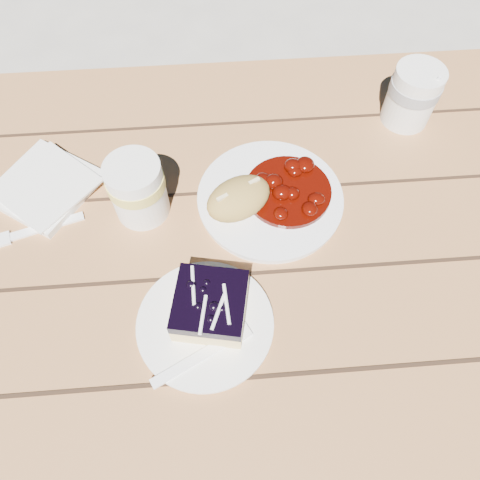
{
  "coord_description": "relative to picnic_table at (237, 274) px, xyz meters",
  "views": [
    {
      "loc": [
        -0.03,
        -0.4,
        1.41
      ],
      "look_at": [
        0.0,
        -0.05,
        0.81
      ],
      "focal_mm": 35.0,
      "sensor_mm": 36.0,
      "label": 1
    }
  ],
  "objects": [
    {
      "name": "blueberry_cake",
      "position": [
        -0.05,
        -0.14,
        0.2
      ],
      "size": [
        0.12,
        0.12,
        0.06
      ],
      "rotation": [
        0.0,
        0.0,
        -0.2
      ],
      "color": "#F8D987",
      "rests_on": "dessert_plate"
    },
    {
      "name": "fork_table",
      "position": [
        -0.31,
        0.03,
        0.16
      ],
      "size": [
        0.16,
        0.07,
        0.0
      ],
      "primitive_type": null,
      "rotation": [
        0.0,
        0.0,
        1.86
      ],
      "color": "white",
      "rests_on": "picnic_table"
    },
    {
      "name": "napkin_stack",
      "position": [
        -0.32,
        0.11,
        0.17
      ],
      "size": [
        0.21,
        0.21,
        0.01
      ],
      "primitive_type": "cube",
      "rotation": [
        0.0,
        0.0,
        0.97
      ],
      "color": "white",
      "rests_on": "picnic_table"
    },
    {
      "name": "coffee_cup",
      "position": [
        0.34,
        0.23,
        0.22
      ],
      "size": [
        0.09,
        0.09,
        0.11
      ],
      "primitive_type": "cylinder",
      "color": "white",
      "rests_on": "picnic_table"
    },
    {
      "name": "dessert_plate",
      "position": [
        -0.06,
        -0.16,
        0.17
      ],
      "size": [
        0.19,
        0.19,
        0.01
      ],
      "primitive_type": "cylinder",
      "color": "white",
      "rests_on": "picnic_table"
    },
    {
      "name": "second_cup",
      "position": [
        -0.15,
        0.06,
        0.22
      ],
      "size": [
        0.09,
        0.09,
        0.11
      ],
      "primitive_type": "cylinder",
      "color": "white",
      "rests_on": "picnic_table"
    },
    {
      "name": "ground",
      "position": [
        0.0,
        0.0,
        -0.59
      ],
      "size": [
        60.0,
        60.0,
        0.0
      ],
      "primitive_type": "plane",
      "color": "#A29D93",
      "rests_on": "ground"
    },
    {
      "name": "main_plate",
      "position": [
        0.06,
        0.05,
        0.17
      ],
      "size": [
        0.24,
        0.24,
        0.02
      ],
      "primitive_type": "cylinder",
      "color": "white",
      "rests_on": "picnic_table"
    },
    {
      "name": "goulash_stew",
      "position": [
        0.09,
        0.06,
        0.2
      ],
      "size": [
        0.15,
        0.15,
        0.04
      ],
      "primitive_type": null,
      "color": "#420802",
      "rests_on": "main_plate"
    },
    {
      "name": "picnic_table",
      "position": [
        0.0,
        0.0,
        0.0
      ],
      "size": [
        2.0,
        1.55,
        0.75
      ],
      "color": "brown",
      "rests_on": "ground"
    },
    {
      "name": "fork_dessert",
      "position": [
        -0.08,
        -0.21,
        0.17
      ],
      "size": [
        0.15,
        0.1,
        0.0
      ],
      "primitive_type": null,
      "rotation": [
        0.0,
        0.0,
        -1.1
      ],
      "color": "white",
      "rests_on": "dessert_plate"
    },
    {
      "name": "bread_roll",
      "position": [
        0.0,
        0.03,
        0.21
      ],
      "size": [
        0.13,
        0.12,
        0.06
      ],
      "primitive_type": "ellipsoid",
      "rotation": [
        0.0,
        0.0,
        0.49
      ],
      "color": "#A98841",
      "rests_on": "main_plate"
    }
  ]
}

